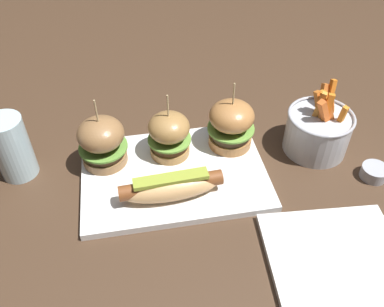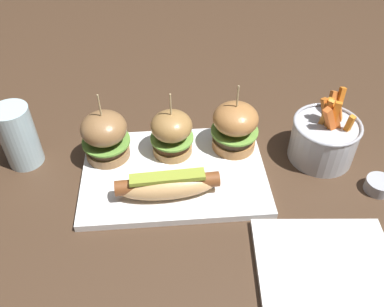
{
  "view_description": "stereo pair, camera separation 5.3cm",
  "coord_description": "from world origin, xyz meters",
  "px_view_note": "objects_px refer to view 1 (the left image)",
  "views": [
    {
      "loc": [
        -0.06,
        -0.53,
        0.56
      ],
      "look_at": [
        0.03,
        0.0,
        0.05
      ],
      "focal_mm": 38.52,
      "sensor_mm": 36.0,
      "label": 1
    },
    {
      "loc": [
        -0.01,
        -0.54,
        0.56
      ],
      "look_at": [
        0.03,
        0.0,
        0.05
      ],
      "focal_mm": 38.52,
      "sensor_mm": 36.0,
      "label": 2
    }
  ],
  "objects_px": {
    "hot_dog": "(171,187)",
    "slider_right": "(231,124)",
    "water_glass": "(12,148)",
    "slider_center": "(167,135)",
    "fries_bucket": "(318,130)",
    "platter_main": "(174,174)",
    "side_plate": "(339,266)",
    "sauce_ramekin": "(374,172)",
    "slider_left": "(102,141)"
  },
  "relations": [
    {
      "from": "hot_dog",
      "to": "slider_center",
      "type": "distance_m",
      "value": 0.11
    },
    {
      "from": "hot_dog",
      "to": "slider_left",
      "type": "height_order",
      "value": "slider_left"
    },
    {
      "from": "hot_dog",
      "to": "slider_right",
      "type": "height_order",
      "value": "slider_right"
    },
    {
      "from": "sauce_ramekin",
      "to": "side_plate",
      "type": "xyz_separation_m",
      "value": [
        -0.15,
        -0.17,
        -0.01
      ]
    },
    {
      "from": "hot_dog",
      "to": "slider_center",
      "type": "xyz_separation_m",
      "value": [
        0.01,
        0.11,
        0.02
      ]
    },
    {
      "from": "side_plate",
      "to": "platter_main",
      "type": "bearing_deg",
      "value": 132.86
    },
    {
      "from": "hot_dog",
      "to": "side_plate",
      "type": "distance_m",
      "value": 0.3
    },
    {
      "from": "side_plate",
      "to": "slider_center",
      "type": "bearing_deg",
      "value": 127.6
    },
    {
      "from": "platter_main",
      "to": "hot_dog",
      "type": "bearing_deg",
      "value": -102.24
    },
    {
      "from": "sauce_ramekin",
      "to": "water_glass",
      "type": "xyz_separation_m",
      "value": [
        -0.65,
        0.13,
        0.05
      ]
    },
    {
      "from": "slider_right",
      "to": "fries_bucket",
      "type": "bearing_deg",
      "value": -9.46
    },
    {
      "from": "platter_main",
      "to": "sauce_ramekin",
      "type": "height_order",
      "value": "sauce_ramekin"
    },
    {
      "from": "fries_bucket",
      "to": "water_glass",
      "type": "xyz_separation_m",
      "value": [
        -0.57,
        0.03,
        0.02
      ]
    },
    {
      "from": "hot_dog",
      "to": "slider_left",
      "type": "xyz_separation_m",
      "value": [
        -0.11,
        0.11,
        0.02
      ]
    },
    {
      "from": "platter_main",
      "to": "hot_dog",
      "type": "relative_size",
      "value": 1.88
    },
    {
      "from": "slider_right",
      "to": "fries_bucket",
      "type": "distance_m",
      "value": 0.17
    },
    {
      "from": "slider_center",
      "to": "sauce_ramekin",
      "type": "distance_m",
      "value": 0.39
    },
    {
      "from": "slider_center",
      "to": "sauce_ramekin",
      "type": "xyz_separation_m",
      "value": [
        0.37,
        -0.12,
        -0.05
      ]
    },
    {
      "from": "slider_center",
      "to": "slider_right",
      "type": "height_order",
      "value": "slider_right"
    },
    {
      "from": "fries_bucket",
      "to": "side_plate",
      "type": "bearing_deg",
      "value": -104.54
    },
    {
      "from": "slider_left",
      "to": "sauce_ramekin",
      "type": "relative_size",
      "value": 2.87
    },
    {
      "from": "hot_dog",
      "to": "slider_right",
      "type": "distance_m",
      "value": 0.18
    },
    {
      "from": "slider_center",
      "to": "platter_main",
      "type": "bearing_deg",
      "value": -86.16
    },
    {
      "from": "side_plate",
      "to": "water_glass",
      "type": "height_order",
      "value": "water_glass"
    },
    {
      "from": "hot_dog",
      "to": "side_plate",
      "type": "height_order",
      "value": "hot_dog"
    },
    {
      "from": "slider_left",
      "to": "hot_dog",
      "type": "bearing_deg",
      "value": -44.94
    },
    {
      "from": "sauce_ramekin",
      "to": "side_plate",
      "type": "bearing_deg",
      "value": -130.68
    },
    {
      "from": "slider_center",
      "to": "side_plate",
      "type": "bearing_deg",
      "value": -52.4
    },
    {
      "from": "fries_bucket",
      "to": "side_plate",
      "type": "relative_size",
      "value": 0.63
    },
    {
      "from": "slider_left",
      "to": "sauce_ramekin",
      "type": "xyz_separation_m",
      "value": [
        0.49,
        -0.12,
        -0.05
      ]
    },
    {
      "from": "platter_main",
      "to": "slider_right",
      "type": "relative_size",
      "value": 2.4
    },
    {
      "from": "platter_main",
      "to": "sauce_ramekin",
      "type": "bearing_deg",
      "value": -10.21
    },
    {
      "from": "slider_right",
      "to": "fries_bucket",
      "type": "relative_size",
      "value": 1.05
    },
    {
      "from": "slider_center",
      "to": "side_plate",
      "type": "distance_m",
      "value": 0.37
    },
    {
      "from": "platter_main",
      "to": "slider_right",
      "type": "distance_m",
      "value": 0.15
    },
    {
      "from": "slider_left",
      "to": "fries_bucket",
      "type": "height_order",
      "value": "slider_left"
    },
    {
      "from": "slider_right",
      "to": "sauce_ramekin",
      "type": "relative_size",
      "value": 2.89
    },
    {
      "from": "slider_right",
      "to": "water_glass",
      "type": "relative_size",
      "value": 1.14
    },
    {
      "from": "slider_right",
      "to": "side_plate",
      "type": "bearing_deg",
      "value": -71.45
    },
    {
      "from": "water_glass",
      "to": "slider_center",
      "type": "bearing_deg",
      "value": -2.2
    },
    {
      "from": "fries_bucket",
      "to": "water_glass",
      "type": "height_order",
      "value": "fries_bucket"
    },
    {
      "from": "slider_left",
      "to": "water_glass",
      "type": "relative_size",
      "value": 1.13
    },
    {
      "from": "platter_main",
      "to": "slider_left",
      "type": "xyz_separation_m",
      "value": [
        -0.12,
        0.05,
        0.06
      ]
    },
    {
      "from": "platter_main",
      "to": "slider_center",
      "type": "bearing_deg",
      "value": 93.84
    },
    {
      "from": "slider_center",
      "to": "side_plate",
      "type": "height_order",
      "value": "slider_center"
    },
    {
      "from": "slider_right",
      "to": "side_plate",
      "type": "relative_size",
      "value": 0.67
    },
    {
      "from": "platter_main",
      "to": "water_glass",
      "type": "xyz_separation_m",
      "value": [
        -0.28,
        0.06,
        0.06
      ]
    },
    {
      "from": "platter_main",
      "to": "slider_center",
      "type": "distance_m",
      "value": 0.08
    },
    {
      "from": "hot_dog",
      "to": "side_plate",
      "type": "xyz_separation_m",
      "value": [
        0.23,
        -0.18,
        -0.03
      ]
    },
    {
      "from": "slider_left",
      "to": "water_glass",
      "type": "bearing_deg",
      "value": 175.85
    }
  ]
}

